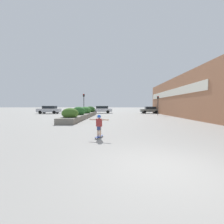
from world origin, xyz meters
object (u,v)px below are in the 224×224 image
Objects in this scene: skateboarder at (99,123)px; car_rightmost at (49,110)px; car_center_right at (194,110)px; skateboard at (99,137)px; car_center_left at (102,109)px; traffic_light_left at (84,101)px; car_leftmost at (150,110)px; traffic_light_right at (158,102)px.

car_rightmost reaches higher than skateboarder.
car_center_right is 0.86× the size of car_rightmost.
skateboard is 0.20× the size of car_center_right.
skateboarder is (-0.00, 0.00, 0.70)m from skateboard.
car_center_left reaches higher than skateboarder.
traffic_light_left is (8.58, -5.54, 1.66)m from car_rightmost.
car_center_left is (-10.65, 0.78, 0.07)m from car_leftmost.
car_leftmost is 0.85× the size of car_rightmost.
skateboarder is at bearing -113.90° from traffic_light_right.
car_rightmost is 22.21m from traffic_light_right.
car_leftmost is at bearing 85.90° from skateboarder.
traffic_light_left reaches higher than skateboarder.
skateboard is at bearing 161.48° from car_leftmost.
car_center_right is 24.50m from traffic_light_left.
car_rightmost is (-13.18, 23.88, 0.08)m from skateboarder.
traffic_light_right is at bearing 80.52° from skateboarder.
skateboarder reaches higher than skateboard.
skateboard is 26.72m from car_leftmost.
car_rightmost is 1.40× the size of traffic_light_right.
skateboarder is at bearing -35.28° from car_center_right.
car_center_right is at bearing 35.20° from traffic_light_right.
car_center_right is at bearing 18.77° from traffic_light_left.
car_center_left is 8.31m from traffic_light_left.
traffic_light_left is at bearing 118.51° from skateboarder.
car_rightmost is (-21.66, -1.44, 0.07)m from car_leftmost.
skateboarder is 20.94m from traffic_light_right.
car_center_left reaches higher than car_leftmost.
skateboard is 0.17× the size of car_rightmost.
car_center_left is at bearing 109.16° from skateboard.
skateboard is 26.21m from car_center_left.
traffic_light_right is (8.46, 19.09, 2.23)m from skateboard.
car_center_right is at bearing 69.14° from skateboard.
skateboard is 0.71× the size of skateboarder.
car_center_right is at bearing -85.00° from car_leftmost.
car_leftmost is 10.68m from car_center_left.
skateboarder is at bearing 161.48° from car_leftmost.
skateboard is at bearing -30.58° from skateboarder.
traffic_light_right is (13.06, 0.75, -0.21)m from traffic_light_left.
skateboard is at bearing -75.92° from traffic_light_left.
traffic_light_right reaches higher than car_center_left.
car_center_right is 12.43m from traffic_light_right.
car_center_right is 1.20× the size of traffic_light_right.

